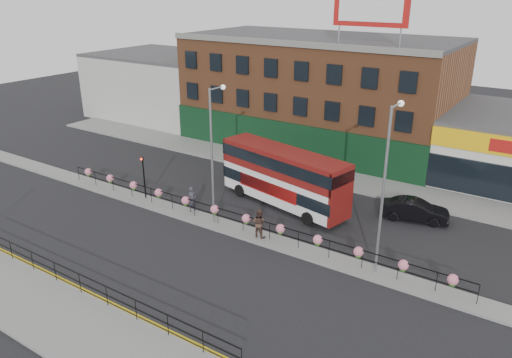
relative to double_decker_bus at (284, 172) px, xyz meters
The scene contains 18 objects.
ground 5.78m from the double_decker_bus, 100.51° to the right, with size 120.00×120.00×0.00m, color black.
south_pavement 17.31m from the double_decker_bus, 93.17° to the right, with size 60.00×4.00×0.15m, color gray.
north_pavement 7.38m from the double_decker_bus, 97.83° to the left, with size 60.00×4.00×0.15m, color gray.
median 5.75m from the double_decker_bus, 100.51° to the right, with size 60.00×1.60×0.15m, color gray.
yellow_line_inner 15.05m from the double_decker_bus, 93.66° to the right, with size 60.00×0.10×0.01m, color gold.
yellow_line_outer 15.23m from the double_decker_bus, 93.62° to the right, with size 60.00×0.10×0.01m, color gold.
brick_building 15.87m from the double_decker_bus, 108.43° to the left, with size 25.00×12.21×10.30m.
warehouse_west 29.29m from the double_decker_bus, 149.42° to the left, with size 15.50×12.00×7.30m.
billboard 14.61m from the double_decker_bus, 81.07° to the left, with size 6.00×0.29×4.40m.
median_railing 5.40m from the double_decker_bus, 100.51° to the right, with size 30.04×0.56×1.23m.
south_railing 15.57m from the double_decker_bus, 100.97° to the right, with size 20.04×0.05×1.12m.
double_decker_bus is the anchor object (origin of this frame).
car 9.17m from the double_decker_bus, 18.11° to the left, with size 4.60×2.51×1.44m, color black.
pedestrian_a 6.63m from the double_decker_bus, 135.06° to the right, with size 0.63×0.75×1.77m, color #303039.
pedestrian_b 5.52m from the double_decker_bus, 75.81° to the right, with size 0.90×0.70×1.84m, color #442F26.
lamp_column_west 6.12m from the double_decker_bus, 114.73° to the right, with size 0.32×1.56×8.87m.
lamp_column_east 10.50m from the double_decker_bus, 28.59° to the right, with size 0.33×1.62×9.22m.
traffic_light_median 10.11m from the double_decker_bus, 152.21° to the right, with size 0.15×0.28×3.65m.
Camera 1 is at (17.32, -23.09, 14.82)m, focal length 35.00 mm.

